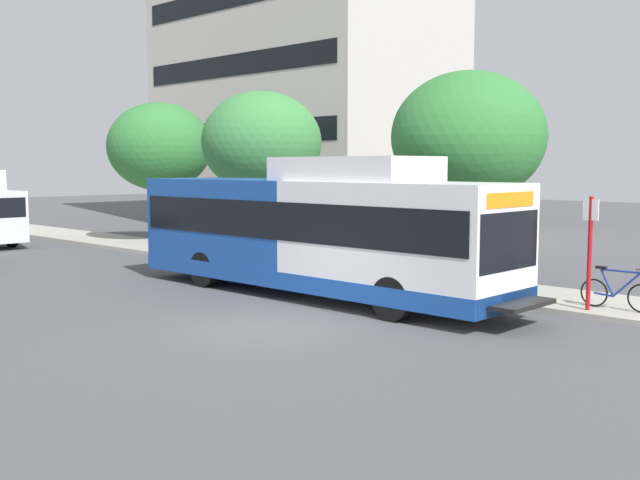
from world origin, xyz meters
TOP-DOWN VIEW (x-y plane):
  - ground_plane at (0.00, 8.00)m, footprint 120.00×120.00m
  - sidewalk_curb at (7.00, 6.00)m, footprint 3.00×56.00m
  - transit_bus at (3.51, 2.04)m, footprint 2.58×12.25m
  - bus_stop_sign_pole at (5.91, -4.35)m, footprint 0.10×0.36m
  - bicycle_parked at (6.40, -4.83)m, footprint 0.52×1.76m
  - street_tree_near_stop at (7.77, 0.12)m, footprint 4.36×4.36m
  - street_tree_mid_block at (7.85, 8.98)m, footprint 4.39×4.39m
  - street_tree_far_block at (8.18, 16.00)m, footprint 4.47×4.47m

SIDE VIEW (x-z plane):
  - ground_plane at x=0.00m, z-range 0.00..0.00m
  - sidewalk_curb at x=7.00m, z-range 0.00..0.14m
  - bicycle_parked at x=6.40m, z-range 0.05..1.07m
  - bus_stop_sign_pole at x=5.91m, z-range 0.35..2.95m
  - transit_bus at x=3.51m, z-range -0.12..3.53m
  - street_tree_near_stop at x=7.77m, z-range 1.26..7.21m
  - street_tree_far_block at x=8.18m, z-range 1.24..7.26m
  - street_tree_mid_block at x=7.85m, z-range 1.27..7.27m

